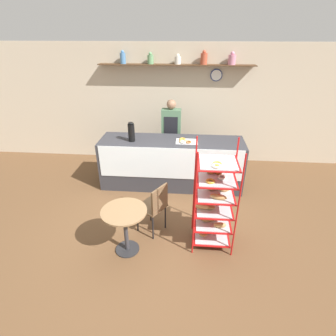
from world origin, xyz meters
TOP-DOWN VIEW (x-y plane):
  - ground_plane at (0.00, 0.00)m, footprint 14.00×14.00m
  - back_wall at (0.00, 2.68)m, footprint 10.00×0.30m
  - display_counter at (0.00, 1.36)m, footprint 2.84×0.78m
  - pastry_rack at (0.71, -0.30)m, footprint 0.59×0.55m
  - person_worker at (-0.05, 2.01)m, footprint 0.41×0.23m
  - cafe_table at (-0.52, -0.59)m, footprint 0.64×0.64m
  - cafe_chair at (-0.15, -0.15)m, footprint 0.52×0.52m
  - coffee_carafe at (-0.77, 1.27)m, footprint 0.13×0.13m
  - donut_tray_counter at (0.26, 1.29)m, footprint 0.42×0.29m

SIDE VIEW (x-z plane):
  - ground_plane at x=0.00m, z-range 0.00..0.00m
  - display_counter at x=0.00m, z-range 0.00..0.99m
  - cafe_chair at x=-0.15m, z-range 0.10..0.96m
  - cafe_table at x=-0.52m, z-range 0.18..0.90m
  - pastry_rack at x=0.71m, z-range -0.08..1.54m
  - person_worker at x=-0.05m, z-range 0.08..1.71m
  - donut_tray_counter at x=0.26m, z-range 0.99..1.03m
  - coffee_carafe at x=-0.77m, z-range 0.99..1.37m
  - back_wall at x=0.00m, z-range 0.02..2.72m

